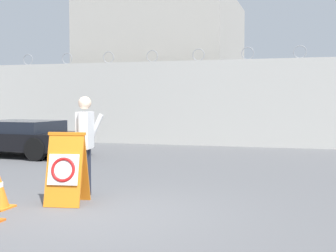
# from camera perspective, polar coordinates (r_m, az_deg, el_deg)

# --- Properties ---
(ground_plane) EXTENTS (90.00, 90.00, 0.00)m
(ground_plane) POSITION_cam_1_polar(r_m,az_deg,el_deg) (7.18, -9.26, -10.69)
(ground_plane) COLOR #5B5B5E
(perimeter_wall) EXTENTS (36.00, 0.30, 3.68)m
(perimeter_wall) POSITION_cam_1_polar(r_m,az_deg,el_deg) (17.69, 6.65, 2.81)
(perimeter_wall) COLOR beige
(perimeter_wall) RESTS_ON ground_plane
(building_block) EXTENTS (6.80, 7.86, 6.77)m
(building_block) POSITION_cam_1_polar(r_m,az_deg,el_deg) (23.99, -0.10, 7.12)
(building_block) COLOR #B2ADA3
(building_block) RESTS_ON ground_plane
(barricade_sign) EXTENTS (0.69, 0.75, 1.19)m
(barricade_sign) POSITION_cam_1_polar(r_m,az_deg,el_deg) (7.90, -12.26, -5.07)
(barricade_sign) COLOR orange
(barricade_sign) RESTS_ON ground_plane
(security_guard) EXTENTS (0.38, 0.67, 1.78)m
(security_guard) POSITION_cam_1_polar(r_m,az_deg,el_deg) (8.46, -10.04, -1.75)
(security_guard) COLOR #232838
(security_guard) RESTS_ON ground_plane
(parked_car_front_coupe) EXTENTS (4.50, 2.24, 1.09)m
(parked_car_front_coupe) POSITION_cam_1_polar(r_m,az_deg,el_deg) (15.22, -17.81, -1.32)
(parked_car_front_coupe) COLOR black
(parked_car_front_coupe) RESTS_ON ground_plane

